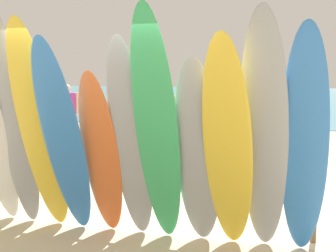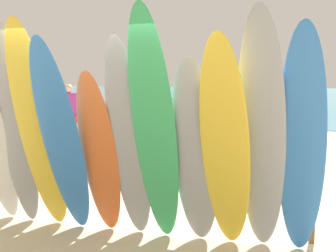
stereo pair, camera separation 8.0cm
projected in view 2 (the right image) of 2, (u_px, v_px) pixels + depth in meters
ground at (248, 118)px, 19.22m from camera, size 60.00×60.00×0.00m
ocean_water at (271, 97)px, 34.96m from camera, size 60.00×40.00×0.02m
surfboard_rack at (132, 180)px, 5.82m from camera, size 4.67×0.07×0.73m
surfboard_grey_2 at (14, 124)px, 5.55m from camera, size 0.52×0.83×2.74m
surfboard_yellow_3 at (38, 129)px, 5.40m from camera, size 0.58×0.92×2.65m
surfboard_blue_4 at (61, 140)px, 5.25m from camera, size 0.53×0.97×2.42m
surfboard_orange_5 at (99, 155)px, 5.32m from camera, size 0.48×0.69×2.05m
surfboard_grey_6 at (128, 142)px, 5.14m from camera, size 0.51×0.79×2.43m
surfboard_green_7 at (154, 131)px, 4.93m from camera, size 0.54×0.96×2.74m
surfboard_grey_8 at (195, 155)px, 4.97m from camera, size 0.54×0.73×2.19m
surfboard_yellow_9 at (225, 148)px, 4.75m from camera, size 0.59×0.95×2.43m
surfboard_grey_10 at (261, 136)px, 4.71m from camera, size 0.56×0.89×2.69m
surfboard_blue_11 at (302, 145)px, 4.63m from camera, size 0.52×0.75×2.53m
beachgoer_strolling at (177, 123)px, 10.09m from camera, size 0.50×0.36×1.50m
beachgoer_near_rack at (309, 120)px, 9.46m from camera, size 0.45×0.62×1.74m
beachgoer_photographing at (36, 130)px, 8.72m from camera, size 0.40×0.58×1.52m
beachgoer_midbeach at (69, 111)px, 11.79m from camera, size 0.53×0.43×1.69m
beachgoer_by_water at (193, 112)px, 12.12m from camera, size 0.41×0.52×1.58m
beach_chair_red at (21, 144)px, 9.77m from camera, size 0.58×0.78×0.80m
distant_boat at (181, 110)px, 21.39m from camera, size 4.56×1.68×0.36m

